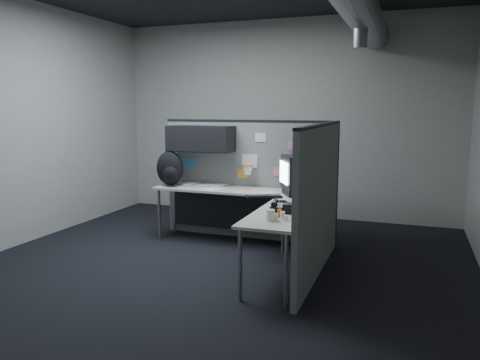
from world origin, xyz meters
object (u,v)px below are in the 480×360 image
at_px(desk, 250,203).
at_px(keyboard, 264,196).
at_px(phone, 281,208).
at_px(backpack, 170,169).
at_px(monitor, 301,175).

xyz_separation_m(desk, keyboard, (0.24, -0.17, 0.13)).
xyz_separation_m(phone, backpack, (-1.87, 1.06, 0.19)).
distance_m(monitor, keyboard, 0.56).
bearing_deg(backpack, phone, -40.71).
relative_size(desk, keyboard, 5.27).
xyz_separation_m(desk, monitor, (0.61, 0.18, 0.37)).
bearing_deg(desk, monitor, 16.28).
distance_m(phone, backpack, 2.15).
relative_size(phone, backpack, 0.58).
bearing_deg(monitor, desk, -148.15).
distance_m(keyboard, phone, 0.75).
height_order(phone, backpack, backpack).
relative_size(monitor, keyboard, 1.32).
bearing_deg(monitor, keyboard, -121.07).
height_order(keyboard, phone, phone).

